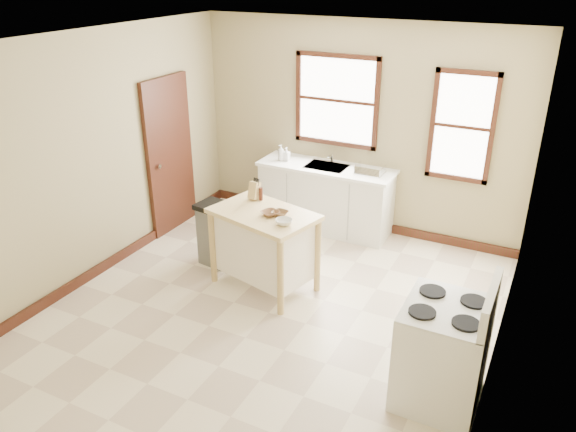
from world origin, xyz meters
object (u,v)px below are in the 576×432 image
(kitchen_island, at_px, (264,250))
(bowl_a, at_px, (270,213))
(gas_stove, at_px, (444,341))
(soap_bottle_b, at_px, (286,154))
(knife_block, at_px, (254,191))
(dish_rack, at_px, (370,170))
(pepper_grinder, at_px, (261,194))
(soap_bottle_a, at_px, (281,153))
(bowl_c, at_px, (284,222))
(bowl_b, at_px, (280,213))
(trash_bin, at_px, (216,234))

(kitchen_island, relative_size, bowl_a, 6.05)
(bowl_a, bearing_deg, gas_stove, -22.84)
(soap_bottle_b, relative_size, knife_block, 0.93)
(dish_rack, distance_m, kitchen_island, 1.90)
(pepper_grinder, bearing_deg, soap_bottle_a, 108.33)
(soap_bottle_b, height_order, bowl_c, soap_bottle_b)
(pepper_grinder, relative_size, bowl_b, 0.88)
(bowl_b, xyz_separation_m, gas_stove, (2.01, -0.94, -0.36))
(kitchen_island, distance_m, gas_stove, 2.40)
(bowl_c, xyz_separation_m, gas_stove, (1.87, -0.75, -0.37))
(bowl_b, bearing_deg, gas_stove, -25.07)
(kitchen_island, bearing_deg, soap_bottle_a, 125.25)
(soap_bottle_a, relative_size, gas_stove, 0.19)
(soap_bottle_b, bearing_deg, bowl_a, -68.09)
(bowl_b, bearing_deg, knife_block, 151.34)
(soap_bottle_a, height_order, knife_block, soap_bottle_a)
(soap_bottle_a, relative_size, knife_block, 1.12)
(kitchen_island, height_order, gas_stove, gas_stove)
(bowl_c, distance_m, gas_stove, 2.05)
(soap_bottle_b, distance_m, pepper_grinder, 1.46)
(bowl_c, bearing_deg, trash_bin, 161.34)
(bowl_b, xyz_separation_m, trash_bin, (-0.99, 0.19, -0.56))
(pepper_grinder, height_order, bowl_c, pepper_grinder)
(gas_stove, bearing_deg, kitchen_island, 157.24)
(bowl_a, relative_size, bowl_b, 1.10)
(soap_bottle_a, distance_m, kitchen_island, 1.86)
(soap_bottle_a, bearing_deg, bowl_b, -39.07)
(soap_bottle_b, relative_size, bowl_b, 1.09)
(knife_block, height_order, bowl_c, knife_block)
(bowl_a, relative_size, bowl_c, 1.05)
(soap_bottle_b, xyz_separation_m, bowl_c, (0.92, -1.87, -0.05))
(soap_bottle_a, distance_m, bowl_b, 1.84)
(knife_block, bearing_deg, dish_rack, 62.84)
(pepper_grinder, distance_m, gas_stove, 2.72)
(soap_bottle_a, bearing_deg, gas_stove, -18.36)
(kitchen_island, distance_m, knife_block, 0.68)
(soap_bottle_b, bearing_deg, soap_bottle_a, -150.90)
(knife_block, bearing_deg, trash_bin, -168.71)
(kitchen_island, xyz_separation_m, bowl_c, (0.34, -0.18, 0.49))
(trash_bin, bearing_deg, gas_stove, -12.77)
(pepper_grinder, bearing_deg, knife_block, -170.45)
(soap_bottle_a, relative_size, kitchen_island, 0.20)
(kitchen_island, relative_size, pepper_grinder, 7.60)
(knife_block, distance_m, trash_bin, 0.83)
(bowl_b, distance_m, bowl_c, 0.24)
(soap_bottle_a, height_order, dish_rack, soap_bottle_a)
(kitchen_island, relative_size, bowl_b, 6.68)
(gas_stove, bearing_deg, dish_rack, 120.95)
(soap_bottle_b, bearing_deg, trash_bin, -97.87)
(bowl_b, height_order, trash_bin, bowl_b)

